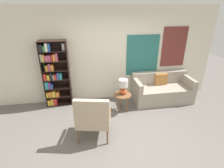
% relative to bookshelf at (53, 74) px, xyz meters
% --- Properties ---
extents(ground_plane, '(14.00, 14.00, 0.00)m').
position_rel_bookshelf_xyz_m(ground_plane, '(1.57, -1.84, -0.93)').
color(ground_plane, '#66605B').
extents(wall_back, '(6.40, 0.08, 2.70)m').
position_rel_bookshelf_xyz_m(wall_back, '(1.62, 0.18, 0.43)').
color(wall_back, silver).
rests_on(wall_back, ground_plane).
extents(bookshelf, '(0.71, 0.30, 1.85)m').
position_rel_bookshelf_xyz_m(bookshelf, '(0.00, 0.00, 0.00)').
color(bookshelf, black).
rests_on(bookshelf, ground_plane).
extents(armchair, '(0.81, 0.77, 1.03)m').
position_rel_bookshelf_xyz_m(armchair, '(0.96, -1.68, -0.36)').
color(armchair, brown).
rests_on(armchair, ground_plane).
extents(couch, '(1.72, 0.83, 0.82)m').
position_rel_bookshelf_xyz_m(couch, '(3.10, -0.26, -0.61)').
color(couch, '#9E9384').
rests_on(couch, ground_plane).
extents(side_table, '(0.47, 0.47, 0.50)m').
position_rel_bookshelf_xyz_m(side_table, '(1.80, -0.68, -0.48)').
color(side_table, brown).
rests_on(side_table, ground_plane).
extents(table_lamp, '(0.24, 0.24, 0.41)m').
position_rel_bookshelf_xyz_m(table_lamp, '(1.82, -0.65, -0.20)').
color(table_lamp, '#C65128').
rests_on(table_lamp, side_table).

